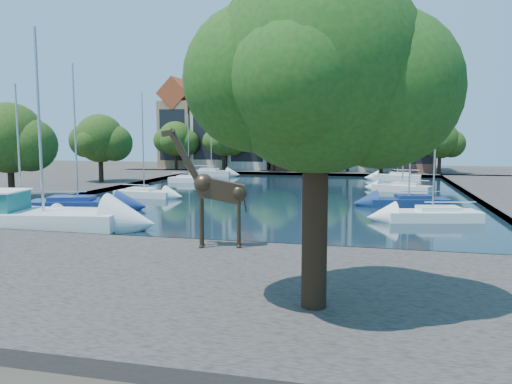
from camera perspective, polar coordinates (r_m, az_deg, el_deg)
ground at (r=26.70m, az=-7.24°, el=-6.34°), size 160.00×160.00×0.00m
water_basin at (r=49.55m, az=2.66°, el=-0.32°), size 38.00×50.00×0.08m
near_quay at (r=20.46m, az=-14.33°, el=-9.75°), size 50.00×14.00×0.50m
far_quay at (r=81.05m, az=6.96°, el=2.43°), size 60.00×16.00×0.50m
left_quay at (r=59.53m, az=-21.69°, el=0.57°), size 14.00×52.00×0.50m
plane_tree at (r=15.51m, az=7.38°, el=13.00°), size 8.32×6.40×10.62m
townhouse_west_end at (r=86.58m, az=-8.40°, el=7.37°), size 5.44×9.18×14.93m
townhouse_west_mid at (r=84.54m, az=-4.60°, el=8.03°), size 5.94×9.18×16.79m
townhouse_west_inner at (r=82.73m, az=-0.27°, el=7.47°), size 6.43×9.18×15.15m
townhouse_center at (r=81.44m, az=4.22°, el=8.19°), size 5.44×9.18×16.93m
townhouse_east_inner at (r=80.66m, az=8.46°, el=7.70°), size 5.94×9.18×15.79m
townhouse_east_mid at (r=80.34m, az=13.13°, el=7.88°), size 6.43×9.18×16.65m
townhouse_east_end at (r=80.51m, az=17.78°, el=7.03°), size 5.44×9.18×14.43m
far_tree_far_west at (r=81.07m, az=-9.10°, el=5.88°), size 7.28×5.60×7.68m
far_tree_west at (r=78.34m, az=-3.67°, el=5.86°), size 6.76×5.20×7.36m
far_tree_mid_west at (r=76.34m, az=2.11°, el=6.01°), size 7.80×6.00×8.00m
far_tree_mid_east at (r=75.16m, az=8.12°, el=5.82°), size 7.02×5.40×7.52m
far_tree_east at (r=74.82m, az=14.27°, el=5.77°), size 7.54×5.80×7.84m
far_tree_far_east at (r=75.33m, az=20.38°, el=5.44°), size 6.76×5.20×7.36m
side_tree_left_near at (r=47.24m, az=-26.29°, el=5.31°), size 7.80×6.00×8.20m
side_tree_left_far at (r=60.92m, az=-17.32°, el=5.69°), size 7.28×5.60×7.88m
giraffe_statue at (r=24.10m, az=-4.75°, el=0.27°), size 3.96×1.34×5.70m
motorsailer at (r=34.52m, az=-25.97°, el=-2.32°), size 13.17×5.83×12.26m
sailboat_left_a at (r=36.99m, az=-25.18°, el=-2.34°), size 6.54×2.38×9.18m
sailboat_left_b at (r=41.33m, az=-19.68°, el=-1.16°), size 7.88×4.42×11.25m
sailboat_left_c at (r=48.37m, az=-12.66°, el=-0.01°), size 5.71×2.39×9.77m
sailboat_left_d at (r=62.92m, az=-7.67°, el=1.55°), size 5.02×1.85×8.46m
sailboat_left_e at (r=72.32m, az=-5.11°, el=2.33°), size 5.99×2.23×11.22m
sailboat_right_a at (r=36.20m, az=19.52°, el=-2.29°), size 6.62×3.62×9.36m
sailboat_right_b at (r=43.16m, az=17.05°, el=-0.88°), size 6.80×3.69×11.26m
sailboat_right_c at (r=54.04m, az=16.37°, el=0.61°), size 6.18×4.04×10.42m
sailboat_right_d at (r=67.29m, az=15.84°, el=1.78°), size 6.07×2.68×10.56m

